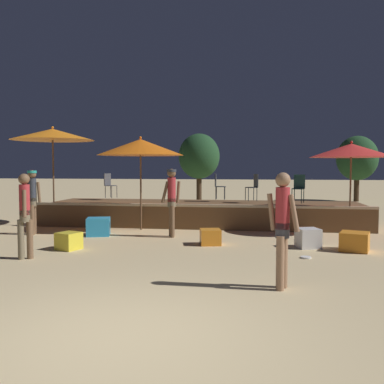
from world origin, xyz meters
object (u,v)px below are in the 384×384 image
Objects in this scene: bistro_chair_0 at (299,186)px; bistro_chair_2 at (254,185)px; patio_umbrella_1 at (141,147)px; person_2 at (33,198)px; person_1 at (172,198)px; background_tree_0 at (199,157)px; cube_seat_3 at (98,227)px; bistro_chair_1 at (218,184)px; cube_seat_1 at (355,242)px; patio_umbrella_2 at (351,151)px; frisbee_disc at (306,257)px; person_3 at (282,224)px; bistro_chair_3 at (109,183)px; person_0 at (25,212)px; background_tree_1 at (357,158)px; cube_seat_0 at (210,237)px; cube_seat_2 at (308,238)px; cube_seat_4 at (69,241)px; patio_umbrella_0 at (53,135)px.

bistro_chair_2 is at bearing 176.86° from bistro_chair_0.
person_2 is (-2.81, -1.33, -1.47)m from patio_umbrella_1.
person_1 is 0.51× the size of background_tree_0.
bistro_chair_1 reaches higher than cube_seat_3.
cube_seat_1 is at bearing -56.60° from bistro_chair_0.
person_2 reaches higher than cube_seat_1.
frisbee_disc is at bearing -113.99° from patio_umbrella_2.
patio_umbrella_1 is 1.52× the size of person_1.
person_3 reaches higher than bistro_chair_3.
person_3 is 16.27m from background_tree_0.
patio_umbrella_2 reaches higher than person_3.
patio_umbrella_2 reaches higher than cube_seat_1.
bistro_chair_1 is 4.07m from bistro_chair_3.
person_0 is 6.99m from bistro_chair_3.
person_1 is 8.45× the size of frisbee_disc.
background_tree_1 is at bearing 88.99° from bistro_chair_0.
cube_seat_0 is 0.16× the size of background_tree_0.
cube_seat_2 is 5.66m from cube_seat_4.
bistro_chair_1 is at bearing 144.88° from person_1.
cube_seat_3 is at bearing -125.60° from person_0.
bistro_chair_2 is at bearing -70.14° from background_tree_0.
bistro_chair_0 is at bearing -63.45° from background_tree_0.
bistro_chair_0 is 1.00× the size of bistro_chair_2.
patio_umbrella_0 is 8.60m from cube_seat_2.
cube_seat_1 is 0.86× the size of bistro_chair_1.
bistro_chair_0 is 0.24× the size of background_tree_0.
cube_seat_4 is 2.90m from person_2.
bistro_chair_0 is (3.65, 2.48, 0.24)m from person_1.
bistro_chair_2 is at bearing 75.75° from cube_seat_0.
person_1 is (4.20, -1.54, -1.88)m from patio_umbrella_0.
bistro_chair_1 is (-1.72, 8.22, 0.30)m from person_3.
patio_umbrella_1 is 3.17× the size of bistro_chair_0.
bistro_chair_0 is (7.65, 2.64, 0.27)m from person_2.
bistro_chair_2 reaches higher than frisbee_disc.
background_tree_0 reaches higher than frisbee_disc.
background_tree_0 reaches higher than person_0.
background_tree_0 reaches higher than patio_umbrella_1.
cube_seat_1 is 0.41× the size of person_1.
person_0 is 1.99× the size of bistro_chair_1.
person_2 reaches higher than cube_seat_2.
patio_umbrella_0 is 0.87× the size of background_tree_0.
patio_umbrella_1 is 15.17m from background_tree_1.
cube_seat_4 is 1.43m from person_0.
bistro_chair_2 is at bearing 24.11° from person_3.
cube_seat_4 is at bearing -169.39° from cube_seat_2.
bistro_chair_1 is 1.00× the size of bistro_chair_2.
bistro_chair_1 is at bearing -129.95° from bistro_chair_2.
person_1 reaches higher than cube_seat_1.
cube_seat_3 is (-6.63, 1.26, 0.03)m from cube_seat_1.
bistro_chair_3 is 8.91m from frisbee_disc.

